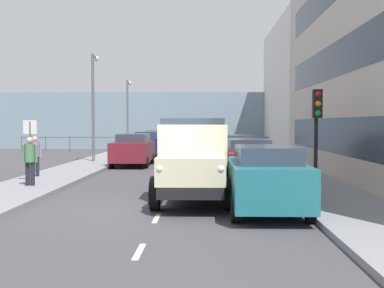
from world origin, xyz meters
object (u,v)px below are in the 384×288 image
(pedestrian_couple_b, at_px, (30,157))
(street_sign, at_px, (30,140))
(car_teal_kerbside_near, at_px, (266,178))
(car_silver_oppositeside_2, at_px, (157,141))
(lamp_post_far, at_px, (128,108))
(lamp_post_promenade, at_px, (94,97))
(car_navy_oppositeside_1, at_px, (147,144))
(car_maroon_oppositeside_0, at_px, (133,149))
(car_grey_kerbside_2, at_px, (237,152))
(truck_vintage_cream, at_px, (193,162))
(pedestrian_with_bag, at_px, (35,153))
(car_red_kerbside_1, at_px, (248,161))
(traffic_light_near, at_px, (317,117))

(pedestrian_couple_b, distance_m, street_sign, 1.20)
(car_teal_kerbside_near, bearing_deg, car_silver_oppositeside_2, -77.98)
(lamp_post_far, bearing_deg, lamp_post_promenade, 89.99)
(car_navy_oppositeside_1, relative_size, car_silver_oppositeside_2, 1.05)
(car_maroon_oppositeside_0, height_order, lamp_post_far, lamp_post_far)
(car_grey_kerbside_2, bearing_deg, lamp_post_far, -62.82)
(car_teal_kerbside_near, xyz_separation_m, lamp_post_promenade, (7.88, -14.81, 2.87))
(lamp_post_promenade, bearing_deg, street_sign, 89.81)
(car_grey_kerbside_2, xyz_separation_m, car_navy_oppositeside_1, (5.44, -8.34, -0.00))
(car_grey_kerbside_2, height_order, car_navy_oppositeside_1, same)
(truck_vintage_cream, relative_size, street_sign, 2.51)
(car_maroon_oppositeside_0, xyz_separation_m, pedestrian_couple_b, (2.12, 9.38, 0.23))
(car_grey_kerbside_2, xyz_separation_m, pedestrian_with_bag, (8.43, 4.44, 0.20))
(car_maroon_oppositeside_0, height_order, lamp_post_promenade, lamp_post_promenade)
(pedestrian_couple_b, bearing_deg, truck_vintage_cream, 156.91)
(car_red_kerbside_1, bearing_deg, truck_vintage_cream, 63.72)
(car_navy_oppositeside_1, height_order, lamp_post_far, lamp_post_far)
(car_red_kerbside_1, xyz_separation_m, car_grey_kerbside_2, (0.00, -5.91, -0.00))
(car_teal_kerbside_near, bearing_deg, lamp_post_far, -73.56)
(car_grey_kerbside_2, distance_m, lamp_post_far, 17.44)
(car_navy_oppositeside_1, bearing_deg, pedestrian_couple_b, 82.31)
(car_navy_oppositeside_1, xyz_separation_m, car_silver_oppositeside_2, (-0.00, -5.88, 0.00))
(car_teal_kerbside_near, bearing_deg, car_red_kerbside_1, -90.00)
(car_grey_kerbside_2, height_order, pedestrian_with_bag, pedestrian_with_bag)
(car_navy_oppositeside_1, xyz_separation_m, lamp_post_far, (2.43, -7.00, 2.65))
(lamp_post_far, bearing_deg, truck_vintage_cream, 103.37)
(street_sign, bearing_deg, truck_vintage_cream, 150.33)
(pedestrian_couple_b, bearing_deg, car_teal_kerbside_near, 152.18)
(street_sign, bearing_deg, pedestrian_with_bag, -74.84)
(car_navy_oppositeside_1, xyz_separation_m, traffic_light_near, (-7.40, 16.69, 1.58))
(truck_vintage_cream, xyz_separation_m, lamp_post_far, (5.97, -25.11, 2.37))
(traffic_light_near, bearing_deg, car_teal_kerbside_near, 56.87)
(car_teal_kerbside_near, relative_size, lamp_post_far, 0.75)
(car_silver_oppositeside_2, relative_size, lamp_post_far, 0.71)
(pedestrian_couple_b, distance_m, lamp_post_far, 22.83)
(car_navy_oppositeside_1, distance_m, lamp_post_far, 7.87)
(pedestrian_with_bag, height_order, traffic_light_near, traffic_light_near)
(car_teal_kerbside_near, relative_size, traffic_light_near, 1.32)
(car_grey_kerbside_2, relative_size, car_navy_oppositeside_1, 0.98)
(pedestrian_couple_b, bearing_deg, car_maroon_oppositeside_0, -102.75)
(pedestrian_with_bag, bearing_deg, car_red_kerbside_1, 170.10)
(pedestrian_with_bag, bearing_deg, car_navy_oppositeside_1, -103.15)
(truck_vintage_cream, bearing_deg, car_red_kerbside_1, -116.28)
(car_navy_oppositeside_1, relative_size, lamp_post_promenade, 0.70)
(car_silver_oppositeside_2, relative_size, lamp_post_promenade, 0.66)
(car_teal_kerbside_near, distance_m, traffic_light_near, 3.91)
(lamp_post_promenade, bearing_deg, traffic_light_near, 129.78)
(truck_vintage_cream, distance_m, car_maroon_oppositeside_0, 12.31)
(traffic_light_near, bearing_deg, truck_vintage_cream, 20.16)
(car_maroon_oppositeside_0, bearing_deg, car_red_kerbside_1, 124.47)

